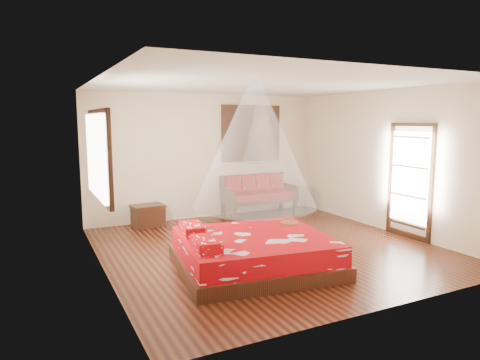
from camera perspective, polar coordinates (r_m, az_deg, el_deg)
name	(u,v)px	position (r m, az deg, el deg)	size (l,w,h in m)	color
room	(268,168)	(7.31, 3.77, 1.59)	(5.54, 5.54, 2.84)	black
bed	(253,252)	(6.49, 1.71, -9.57)	(2.48, 2.30, 0.65)	black
daybed	(258,193)	(10.02, 2.38, -1.74)	(1.70, 0.75, 0.94)	black
storage_chest	(148,215)	(9.21, -12.16, -4.62)	(0.71, 0.56, 0.45)	black
shutter_panel	(251,133)	(10.18, 1.51, 6.23)	(1.52, 0.06, 1.32)	black
window_left	(101,155)	(6.57, -18.09, 3.13)	(0.10, 1.74, 1.34)	black
glazed_door	(410,182)	(8.60, 21.71, -0.21)	(0.08, 1.02, 2.16)	black
wine_tray	(289,220)	(7.17, 6.60, -5.34)	(0.30, 0.30, 0.24)	brown
mosquito_net_main	(255,145)	(6.21, 1.96, 4.65)	(1.82, 1.82, 1.80)	white
mosquito_net_daybed	(261,130)	(9.76, 2.80, 6.74)	(0.87, 0.87, 1.50)	white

